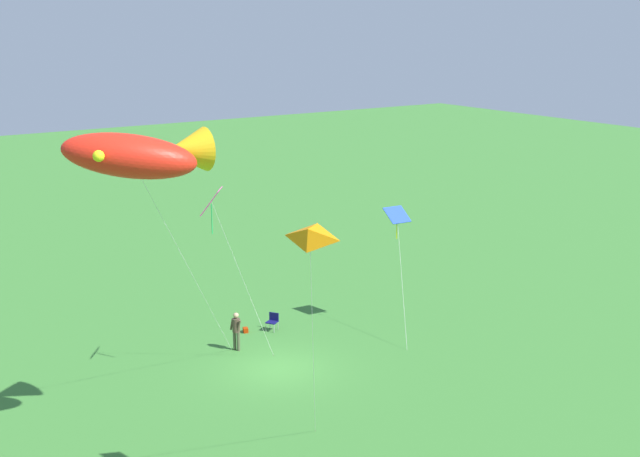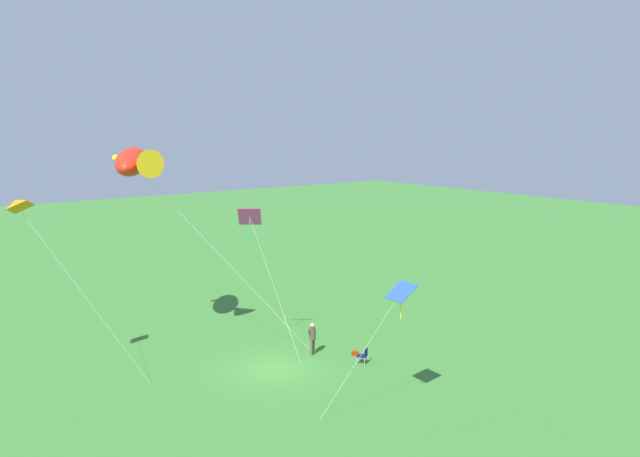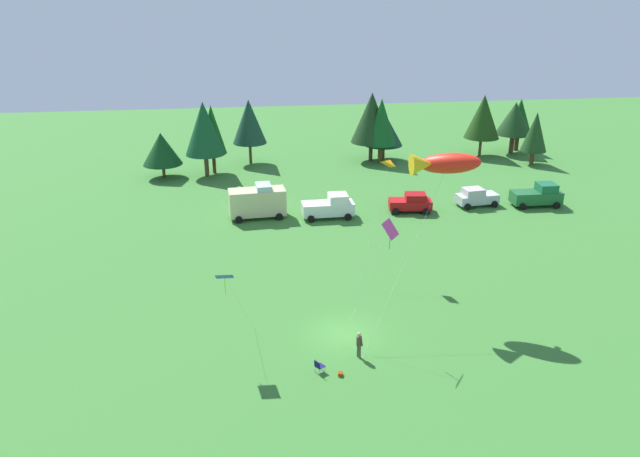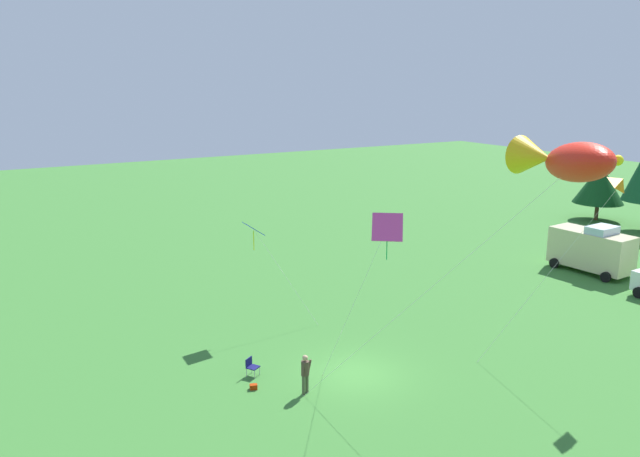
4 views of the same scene
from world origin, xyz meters
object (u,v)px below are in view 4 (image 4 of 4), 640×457
at_px(person_kite_flyer, 305,371).
at_px(kite_diamond_blue, 254,231).
at_px(kite_delta_orange, 623,184).
at_px(van_camper_beige, 592,249).
at_px(backpack_on_grass, 253,387).
at_px(kite_large_fish, 567,161).
at_px(kite_diamond_rainbow, 386,230).
at_px(folding_chair, 251,365).

xyz_separation_m(person_kite_flyer, kite_diamond_blue, (-7.86, 1.34, 4.25)).
bearing_deg(kite_delta_orange, person_kite_flyer, -110.08).
height_order(van_camper_beige, kite_delta_orange, kite_delta_orange).
xyz_separation_m(backpack_on_grass, kite_diamond_blue, (-6.42, 3.09, 5.16)).
distance_m(person_kite_flyer, kite_delta_orange, 15.75).
xyz_separation_m(kite_large_fish, kite_diamond_rainbow, (-4.54, -4.31, -2.90)).
bearing_deg(backpack_on_grass, van_camper_beige, 97.78).
relative_size(person_kite_flyer, kite_diamond_rainbow, 0.22).
distance_m(person_kite_flyer, folding_chair, 3.00).
bearing_deg(kite_diamond_rainbow, folding_chair, -142.86).
height_order(kite_large_fish, kite_delta_orange, kite_large_fish).
xyz_separation_m(person_kite_flyer, kite_delta_orange, (4.75, 12.98, 7.54)).
distance_m(person_kite_flyer, kite_large_fish, 13.20).
xyz_separation_m(van_camper_beige, kite_diamond_blue, (-2.74, -23.88, 3.63)).
height_order(backpack_on_grass, kite_delta_orange, kite_delta_orange).
relative_size(kite_large_fish, kite_diamond_rainbow, 1.41).
relative_size(folding_chair, backpack_on_grass, 2.56).
bearing_deg(van_camper_beige, kite_diamond_blue, -100.92).
height_order(folding_chair, kite_diamond_blue, kite_diamond_blue).
bearing_deg(van_camper_beige, folding_chair, -89.06).
relative_size(backpack_on_grass, van_camper_beige, 0.06).
height_order(person_kite_flyer, kite_delta_orange, kite_delta_orange).
height_order(person_kite_flyer, kite_diamond_rainbow, kite_diamond_rainbow).
relative_size(folding_chair, van_camper_beige, 0.15).
height_order(person_kite_flyer, folding_chair, person_kite_flyer).
bearing_deg(kite_large_fish, folding_chair, -139.63).
xyz_separation_m(kite_diamond_rainbow, kite_delta_orange, (2.54, 10.60, 1.28)).
relative_size(backpack_on_grass, kite_diamond_rainbow, 0.04).
distance_m(folding_chair, kite_diamond_blue, 7.55).
relative_size(folding_chair, kite_diamond_blue, 0.14).
distance_m(backpack_on_grass, kite_delta_orange, 18.07).
relative_size(kite_diamond_blue, kite_diamond_rainbow, 0.72).
distance_m(person_kite_flyer, kite_diamond_blue, 9.04).
bearing_deg(person_kite_flyer, folding_chair, -173.87).
bearing_deg(kite_diamond_rainbow, person_kite_flyer, -132.79).
bearing_deg(kite_diamond_blue, person_kite_flyer, -9.69).
height_order(backpack_on_grass, kite_diamond_rainbow, kite_diamond_rainbow).
distance_m(folding_chair, backpack_on_grass, 1.35).
bearing_deg(kite_delta_orange, backpack_on_grass, -112.77).
relative_size(folding_chair, kite_large_fish, 0.07).
bearing_deg(kite_diamond_blue, van_camper_beige, 83.47).
bearing_deg(kite_diamond_blue, folding_chair, -26.86).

